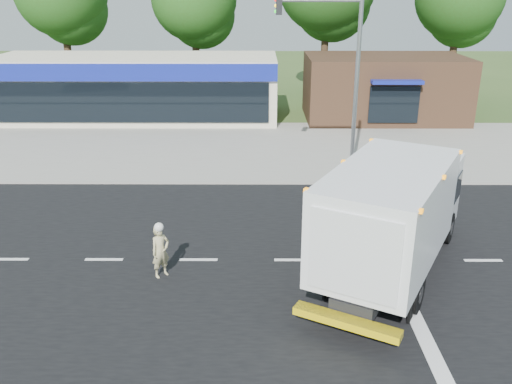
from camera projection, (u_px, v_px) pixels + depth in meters
ground at (293, 260)px, 17.12m from camera, size 120.00×120.00×0.00m
road_asphalt at (293, 260)px, 17.12m from camera, size 60.00×14.00×0.02m
sidewalk at (283, 175)px, 24.77m from camera, size 60.00×2.40×0.12m
parking_apron at (278, 142)px, 30.21m from camera, size 60.00×9.00×0.02m
lane_markings at (342, 282)px, 15.84m from camera, size 55.20×7.00×0.01m
ems_box_truck at (395, 210)px, 15.58m from camera, size 6.10×8.40×3.63m
emergency_worker at (160, 250)px, 15.91m from camera, size 0.70×0.68×1.73m
retail_strip_mall at (137, 87)px, 35.08m from camera, size 18.00×6.20×4.00m
brown_storefront at (384, 88)px, 35.06m from camera, size 10.00×6.70×4.00m
traffic_signal_pole at (342, 69)px, 22.47m from camera, size 3.51×0.25×8.00m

